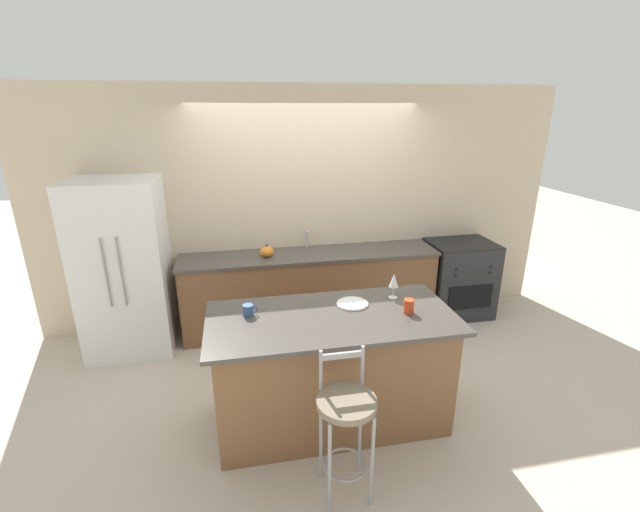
{
  "coord_description": "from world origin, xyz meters",
  "views": [
    {
      "loc": [
        -0.77,
        -4.14,
        2.46
      ],
      "look_at": [
        -0.05,
        -0.47,
        1.15
      ],
      "focal_mm": 24.0,
      "sensor_mm": 36.0,
      "label": 1
    }
  ],
  "objects_px": {
    "oven_range": "(458,278)",
    "tumbler_cup": "(409,306)",
    "dinner_plate": "(352,303)",
    "coffee_mug": "(248,310)",
    "pumpkin_decoration": "(267,252)",
    "refrigerator": "(124,268)",
    "bar_stool_near": "(346,418)",
    "wine_glass": "(394,281)"
  },
  "relations": [
    {
      "from": "refrigerator",
      "to": "tumbler_cup",
      "type": "xyz_separation_m",
      "value": [
        2.42,
        -1.61,
        0.1
      ]
    },
    {
      "from": "refrigerator",
      "to": "dinner_plate",
      "type": "bearing_deg",
      "value": -34.16
    },
    {
      "from": "pumpkin_decoration",
      "to": "oven_range",
      "type": "bearing_deg",
      "value": 0.14
    },
    {
      "from": "refrigerator",
      "to": "bar_stool_near",
      "type": "relative_size",
      "value": 1.77
    },
    {
      "from": "bar_stool_near",
      "to": "coffee_mug",
      "type": "bearing_deg",
      "value": 123.59
    },
    {
      "from": "wine_glass",
      "to": "dinner_plate",
      "type": "bearing_deg",
      "value": -170.66
    },
    {
      "from": "oven_range",
      "to": "tumbler_cup",
      "type": "bearing_deg",
      "value": -129.51
    },
    {
      "from": "tumbler_cup",
      "to": "pumpkin_decoration",
      "type": "bearing_deg",
      "value": 120.15
    },
    {
      "from": "refrigerator",
      "to": "coffee_mug",
      "type": "xyz_separation_m",
      "value": [
        1.21,
        -1.41,
        0.09
      ]
    },
    {
      "from": "bar_stool_near",
      "to": "pumpkin_decoration",
      "type": "relative_size",
      "value": 6.86
    },
    {
      "from": "pumpkin_decoration",
      "to": "bar_stool_near",
      "type": "bearing_deg",
      "value": -82.46
    },
    {
      "from": "bar_stool_near",
      "to": "wine_glass",
      "type": "height_order",
      "value": "wine_glass"
    },
    {
      "from": "dinner_plate",
      "to": "tumbler_cup",
      "type": "xyz_separation_m",
      "value": [
        0.39,
        -0.23,
        0.05
      ]
    },
    {
      "from": "oven_range",
      "to": "dinner_plate",
      "type": "xyz_separation_m",
      "value": [
        -1.76,
        -1.44,
        0.5
      ]
    },
    {
      "from": "wine_glass",
      "to": "bar_stool_near",
      "type": "bearing_deg",
      "value": -124.51
    },
    {
      "from": "coffee_mug",
      "to": "pumpkin_decoration",
      "type": "bearing_deg",
      "value": 80.09
    },
    {
      "from": "bar_stool_near",
      "to": "pumpkin_decoration",
      "type": "height_order",
      "value": "pumpkin_decoration"
    },
    {
      "from": "oven_range",
      "to": "refrigerator",
      "type": "bearing_deg",
      "value": -179.16
    },
    {
      "from": "refrigerator",
      "to": "pumpkin_decoration",
      "type": "relative_size",
      "value": 12.17
    },
    {
      "from": "dinner_plate",
      "to": "coffee_mug",
      "type": "xyz_separation_m",
      "value": [
        -0.83,
        -0.03,
        0.03
      ]
    },
    {
      "from": "coffee_mug",
      "to": "tumbler_cup",
      "type": "relative_size",
      "value": 1.0
    },
    {
      "from": "pumpkin_decoration",
      "to": "wine_glass",
      "type": "bearing_deg",
      "value": -55.53
    },
    {
      "from": "tumbler_cup",
      "to": "pumpkin_decoration",
      "type": "distance_m",
      "value": 1.92
    },
    {
      "from": "dinner_plate",
      "to": "tumbler_cup",
      "type": "distance_m",
      "value": 0.45
    },
    {
      "from": "wine_glass",
      "to": "pumpkin_decoration",
      "type": "height_order",
      "value": "wine_glass"
    },
    {
      "from": "dinner_plate",
      "to": "pumpkin_decoration",
      "type": "distance_m",
      "value": 1.54
    },
    {
      "from": "refrigerator",
      "to": "wine_glass",
      "type": "distance_m",
      "value": 2.75
    },
    {
      "from": "oven_range",
      "to": "tumbler_cup",
      "type": "height_order",
      "value": "tumbler_cup"
    },
    {
      "from": "refrigerator",
      "to": "tumbler_cup",
      "type": "bearing_deg",
      "value": -33.54
    },
    {
      "from": "oven_range",
      "to": "bar_stool_near",
      "type": "bearing_deg",
      "value": -131.37
    },
    {
      "from": "coffee_mug",
      "to": "wine_glass",
      "type": "bearing_deg",
      "value": 4.09
    },
    {
      "from": "tumbler_cup",
      "to": "dinner_plate",
      "type": "bearing_deg",
      "value": 149.85
    },
    {
      "from": "oven_range",
      "to": "pumpkin_decoration",
      "type": "bearing_deg",
      "value": -179.86
    },
    {
      "from": "oven_range",
      "to": "wine_glass",
      "type": "distance_m",
      "value": 2.06
    },
    {
      "from": "bar_stool_near",
      "to": "refrigerator",
      "type": "bearing_deg",
      "value": 128.15
    },
    {
      "from": "wine_glass",
      "to": "coffee_mug",
      "type": "bearing_deg",
      "value": -175.91
    },
    {
      "from": "refrigerator",
      "to": "dinner_plate",
      "type": "xyz_separation_m",
      "value": [
        2.04,
        -1.38,
        0.06
      ]
    },
    {
      "from": "oven_range",
      "to": "bar_stool_near",
      "type": "relative_size",
      "value": 0.91
    },
    {
      "from": "bar_stool_near",
      "to": "wine_glass",
      "type": "bearing_deg",
      "value": 55.49
    },
    {
      "from": "bar_stool_near",
      "to": "tumbler_cup",
      "type": "relative_size",
      "value": 9.16
    },
    {
      "from": "coffee_mug",
      "to": "pumpkin_decoration",
      "type": "height_order",
      "value": "pumpkin_decoration"
    },
    {
      "from": "refrigerator",
      "to": "wine_glass",
      "type": "relative_size",
      "value": 8.49
    }
  ]
}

